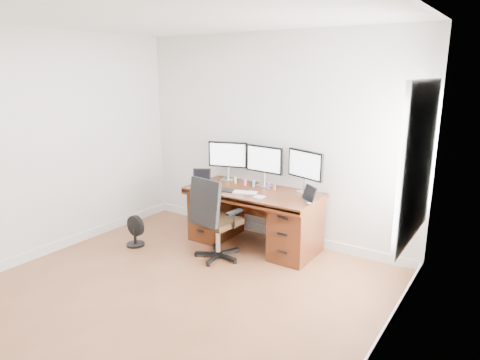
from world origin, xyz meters
The scene contains 20 objects.
ground centered at (0.00, 0.00, 0.00)m, with size 4.50×4.50×0.00m, color brown.
back_wall centered at (0.00, 2.25, 1.35)m, with size 4.00×0.10×2.70m, color silver.
right_wall centered at (2.00, 0.11, 1.35)m, with size 0.10×4.50×2.70m.
desk centered at (0.00, 1.83, 0.40)m, with size 1.70×0.80×0.75m.
office_chair centered at (-0.17, 1.21, 0.34)m, with size 0.61×0.61×1.02m.
floor_fan centered at (-1.28, 0.95, 0.20)m, with size 0.28×0.24×0.40m.
monitor_left centered at (-0.58, 2.07, 1.09)m, with size 0.54×0.19×0.53m.
monitor_center centered at (0.00, 2.07, 1.09)m, with size 0.55×0.15×0.53m.
monitor_right centered at (0.58, 2.07, 1.09)m, with size 0.53×0.21×0.53m.
tablet_left centered at (-0.79, 1.75, 0.84)m, with size 0.24×0.18×0.19m.
tablet_right centered at (0.79, 1.75, 0.84)m, with size 0.23×0.19×0.19m.
keyboard centered at (-0.02, 1.65, 0.76)m, with size 0.29×0.13×0.01m, color silver.
trackpad centered at (0.22, 1.59, 0.76)m, with size 0.12×0.12×0.01m, color #BABDC2.
drawing_tablet centered at (-0.23, 1.62, 0.76)m, with size 0.23×0.15×0.01m, color black.
phone centered at (-0.01, 1.77, 0.76)m, with size 0.12×0.06×0.01m, color black.
figurine_orange centered at (-0.37, 1.95, 0.80)m, with size 0.04×0.04×0.09m.
figurine_pink centered at (-0.22, 1.95, 0.80)m, with size 0.04×0.04×0.09m.
figurine_blue centered at (-0.09, 1.95, 0.80)m, with size 0.04×0.04×0.09m.
figurine_purple centered at (0.13, 1.95, 0.80)m, with size 0.04×0.04×0.09m.
figurine_brown centered at (0.22, 1.95, 0.80)m, with size 0.04×0.04×0.09m.
Camera 1 is at (2.74, -2.61, 2.22)m, focal length 32.00 mm.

